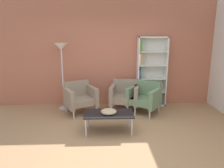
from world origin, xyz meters
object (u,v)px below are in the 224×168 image
at_px(coffee_table_low, 109,115).
at_px(floor_lamp_torchiere, 61,55).
at_px(armchair_by_bookshelf, 145,97).
at_px(decorative_bowl, 109,111).
at_px(armchair_corner_red, 80,97).
at_px(bookshelf_tall, 149,72).
at_px(armchair_near_window, 124,95).

height_order(coffee_table_low, floor_lamp_torchiere, floor_lamp_torchiere).
bearing_deg(coffee_table_low, armchair_by_bookshelf, 48.32).
distance_m(decorative_bowl, armchair_by_bookshelf, 1.41).
distance_m(armchair_corner_red, armchair_by_bookshelf, 1.64).
height_order(bookshelf_tall, decorative_bowl, bookshelf_tall).
height_order(decorative_bowl, armchair_near_window, armchair_near_window).
distance_m(coffee_table_low, armchair_near_window, 1.35).
bearing_deg(armchair_by_bookshelf, bookshelf_tall, 105.49).
distance_m(bookshelf_tall, floor_lamp_torchiere, 2.39).
xyz_separation_m(armchair_near_window, floor_lamp_torchiere, (-1.62, 0.17, 1.03)).
xyz_separation_m(coffee_table_low, floor_lamp_torchiere, (-1.17, 1.44, 1.08)).
bearing_deg(decorative_bowl, armchair_by_bookshelf, 48.32).
bearing_deg(coffee_table_low, armchair_corner_red, 122.26).
distance_m(bookshelf_tall, decorative_bowl, 2.09).
height_order(bookshelf_tall, armchair_near_window, bookshelf_tall).
bearing_deg(floor_lamp_torchiere, decorative_bowl, -50.89).
distance_m(armchair_by_bookshelf, floor_lamp_torchiere, 2.38).
bearing_deg(floor_lamp_torchiere, bookshelf_tall, 5.27).
xyz_separation_m(coffee_table_low, armchair_corner_red, (-0.70, 1.11, 0.05)).
relative_size(bookshelf_tall, armchair_near_window, 2.30).
bearing_deg(bookshelf_tall, armchair_corner_red, -163.72).
bearing_deg(armchair_near_window, bookshelf_tall, 39.29).
bearing_deg(armchair_by_bookshelf, armchair_near_window, -168.38).
height_order(decorative_bowl, armchair_corner_red, armchair_corner_red).
bearing_deg(armchair_near_window, armchair_corner_red, -161.17).
bearing_deg(armchair_near_window, floor_lamp_torchiere, -175.05).
xyz_separation_m(decorative_bowl, armchair_by_bookshelf, (0.94, 1.05, -0.02)).
relative_size(coffee_table_low, floor_lamp_torchiere, 0.57).
relative_size(coffee_table_low, armchair_corner_red, 1.08).
bearing_deg(floor_lamp_torchiere, armchair_by_bookshelf, -10.45).
bearing_deg(floor_lamp_torchiere, coffee_table_low, -50.89).
xyz_separation_m(coffee_table_low, decorative_bowl, (0.00, 0.00, 0.07)).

